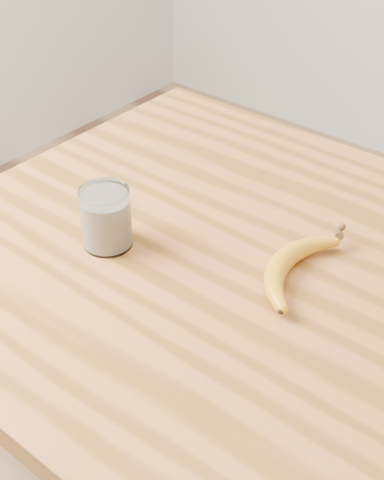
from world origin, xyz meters
The scene contains 3 objects.
table centered at (0.00, 0.00, 0.77)m, with size 1.20×0.80×0.90m.
smoothie_glass centered at (-0.31, -0.09, 0.94)m, with size 0.07×0.07×0.09m.
banana centered at (-0.08, 0.02, 0.92)m, with size 0.09×0.25×0.03m, color #C58615, non-canonical shape.
Camera 1 is at (0.28, -0.62, 1.49)m, focal length 50.00 mm.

